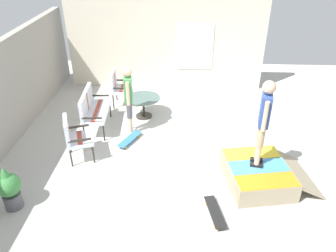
{
  "coord_description": "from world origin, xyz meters",
  "views": [
    {
      "loc": [
        -6.12,
        -0.1,
        4.42
      ],
      "look_at": [
        0.07,
        0.23,
        0.7
      ],
      "focal_mm": 35.19,
      "sensor_mm": 36.0,
      "label": 1
    }
  ],
  "objects": [
    {
      "name": "potted_plant",
      "position": [
        -1.81,
        2.97,
        0.47
      ],
      "size": [
        0.44,
        0.44,
        0.92
      ],
      "color": "#515156",
      "rests_on": "ground_plane"
    },
    {
      "name": "person_skater",
      "position": [
        -0.81,
        -1.57,
        1.46
      ],
      "size": [
        0.47,
        0.29,
        1.77
      ],
      "color": "black",
      "rests_on": "skate_ramp"
    },
    {
      "name": "person_watching",
      "position": [
        0.91,
        1.22,
        1.02
      ],
      "size": [
        0.48,
        0.27,
        1.74
      ],
      "color": "silver",
      "rests_on": "ground_plane"
    },
    {
      "name": "skateboard_spare",
      "position": [
        -1.84,
        -0.71,
        0.08
      ],
      "size": [
        0.82,
        0.37,
        0.1
      ],
      "color": "black",
      "rests_on": "ground_plane"
    },
    {
      "name": "patio_bench",
      "position": [
        1.03,
        2.18,
        0.62
      ],
      "size": [
        1.29,
        0.64,
        1.02
      ],
      "color": "#2D2823",
      "rests_on": "ground_plane"
    },
    {
      "name": "ground_plane",
      "position": [
        0.0,
        0.0,
        -0.05
      ],
      "size": [
        12.0,
        12.0,
        0.1
      ],
      "primitive_type": "cube",
      "color": "beige"
    },
    {
      "name": "patio_chair_near_house",
      "position": [
        2.4,
        1.77,
        0.61
      ],
      "size": [
        0.63,
        0.56,
        1.02
      ],
      "color": "#2D2823",
      "rests_on": "ground_plane"
    },
    {
      "name": "skate_ramp",
      "position": [
        -0.89,
        -1.64,
        0.21
      ],
      "size": [
        1.61,
        1.93,
        0.42
      ],
      "color": "tan",
      "rests_on": "ground_plane"
    },
    {
      "name": "patio_chair_by_wall",
      "position": [
        -0.27,
        2.24,
        0.61
      ],
      "size": [
        0.77,
        0.73,
        1.02
      ],
      "color": "#2D2823",
      "rests_on": "ground_plane"
    },
    {
      "name": "house_facade",
      "position": [
        3.8,
        0.49,
        1.38
      ],
      "size": [
        0.23,
        6.0,
        2.77
      ],
      "color": "beige",
      "rests_on": "ground_plane"
    },
    {
      "name": "patio_table",
      "position": [
        1.72,
        0.98,
        0.4
      ],
      "size": [
        0.9,
        0.9,
        0.57
      ],
      "color": "#2D2823",
      "rests_on": "ground_plane"
    },
    {
      "name": "skateboard_by_bench",
      "position": [
        0.44,
        1.17,
        0.08
      ],
      "size": [
        0.81,
        0.52,
        0.1
      ],
      "color": "#3372B2",
      "rests_on": "ground_plane"
    }
  ]
}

